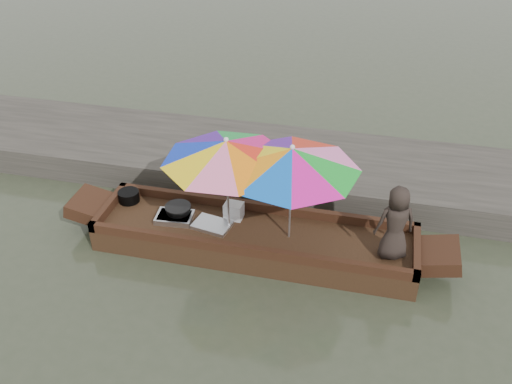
% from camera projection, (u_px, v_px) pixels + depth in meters
% --- Properties ---
extents(water, '(80.00, 80.00, 0.00)m').
position_uv_depth(water, '(255.00, 249.00, 8.80)').
color(water, '#333A29').
rests_on(water, ground).
extents(dock, '(22.00, 2.20, 0.50)m').
position_uv_depth(dock, '(282.00, 165.00, 10.44)').
color(dock, '#2D2B26').
rests_on(dock, ground).
extents(boat_hull, '(4.85, 1.20, 0.35)m').
position_uv_depth(boat_hull, '(254.00, 241.00, 8.70)').
color(boat_hull, black).
rests_on(boat_hull, water).
extents(cooking_pot, '(0.34, 0.34, 0.18)m').
position_uv_depth(cooking_pot, '(129.00, 196.00, 9.24)').
color(cooking_pot, black).
rests_on(cooking_pot, boat_hull).
extents(tray_crayfish, '(0.59, 0.44, 0.09)m').
position_uv_depth(tray_crayfish, '(175.00, 217.00, 8.83)').
color(tray_crayfish, silver).
rests_on(tray_crayfish, boat_hull).
extents(tray_scallop, '(0.63, 0.49, 0.06)m').
position_uv_depth(tray_scallop, '(212.00, 225.00, 8.69)').
color(tray_scallop, silver).
rests_on(tray_scallop, boat_hull).
extents(charcoal_grill, '(0.39, 0.39, 0.18)m').
position_uv_depth(charcoal_grill, '(178.00, 212.00, 8.88)').
color(charcoal_grill, black).
rests_on(charcoal_grill, boat_hull).
extents(supply_bag, '(0.29, 0.24, 0.26)m').
position_uv_depth(supply_bag, '(234.00, 211.00, 8.83)').
color(supply_bag, silver).
rests_on(supply_bag, boat_hull).
extents(vendor, '(0.65, 0.54, 1.15)m').
position_uv_depth(vendor, '(396.00, 223.00, 7.82)').
color(vendor, black).
rests_on(vendor, boat_hull).
extents(umbrella_bow, '(2.40, 2.40, 1.55)m').
position_uv_depth(umbrella_bow, '(228.00, 185.00, 8.25)').
color(umbrella_bow, red).
rests_on(umbrella_bow, boat_hull).
extents(umbrella_stern, '(2.26, 2.26, 1.55)m').
position_uv_depth(umbrella_stern, '(291.00, 193.00, 8.07)').
color(umbrella_stern, pink).
rests_on(umbrella_stern, boat_hull).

